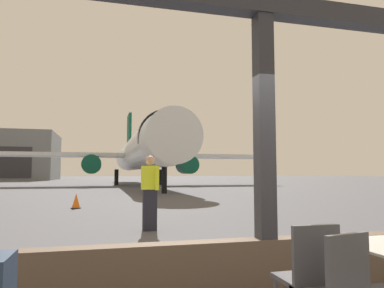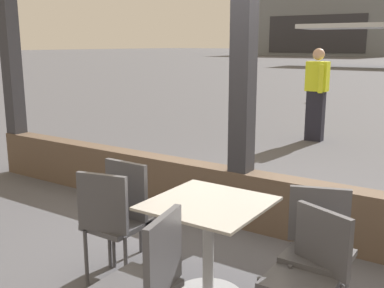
# 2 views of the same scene
# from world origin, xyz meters

# --- Properties ---
(ground_plane) EXTENTS (220.00, 220.00, 0.00)m
(ground_plane) POSITION_xyz_m (0.00, 40.00, 0.00)
(ground_plane) COLOR #4C4C51
(window_frame) EXTENTS (7.42, 0.24, 3.50)m
(window_frame) POSITION_xyz_m (0.00, 0.00, 1.29)
(window_frame) COLOR brown
(window_frame) RESTS_ON ground
(cafe_chair_aisle_left) EXTENTS (0.46, 0.46, 0.92)m
(cafe_chair_aisle_left) POSITION_xyz_m (-0.25, -1.62, 0.55)
(cafe_chair_aisle_left) COLOR #4C4C51
(cafe_chair_aisle_left) RESTS_ON ground
(cafe_chair_side_extra) EXTENTS (0.40, 0.40, 0.94)m
(cafe_chair_side_extra) POSITION_xyz_m (-0.27, -1.31, 0.56)
(cafe_chair_side_extra) COLOR #4C4C51
(cafe_chair_side_extra) RESTS_ON ground
(airplane) EXTENTS (28.91, 37.30, 10.27)m
(airplane) POSITION_xyz_m (2.15, 34.15, 3.48)
(airplane) COLOR silver
(airplane) RESTS_ON ground
(ground_crew_worker) EXTENTS (0.40, 0.49, 1.74)m
(ground_crew_worker) POSITION_xyz_m (-0.76, 4.48, 0.90)
(ground_crew_worker) COLOR black
(ground_crew_worker) RESTS_ON ground
(traffic_cone) EXTENTS (0.36, 0.36, 0.56)m
(traffic_cone) POSITION_xyz_m (-2.77, 10.35, 0.26)
(traffic_cone) COLOR orange
(traffic_cone) RESTS_ON ground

